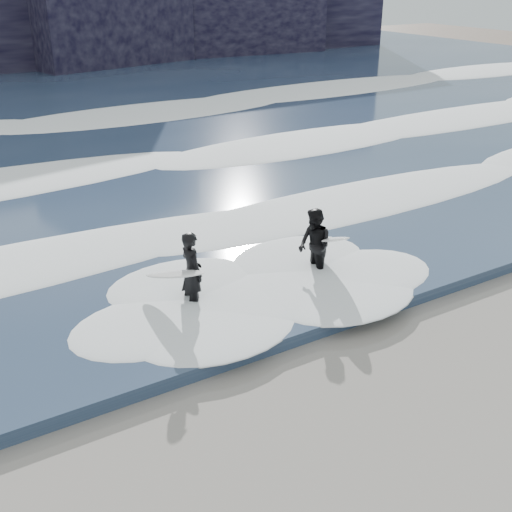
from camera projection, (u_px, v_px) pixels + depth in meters
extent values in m
plane|color=#786252|center=(462.00, 402.00, 11.38)|extent=(120.00, 120.00, 0.00)
cube|color=navy|center=(37.00, 109.00, 33.79)|extent=(90.00, 52.00, 0.30)
ellipsoid|color=white|center=(219.00, 223.00, 18.19)|extent=(60.00, 3.20, 0.20)
ellipsoid|color=white|center=(128.00, 163.00, 23.60)|extent=(60.00, 4.00, 0.24)
ellipsoid|color=white|center=(58.00, 118.00, 30.57)|extent=(60.00, 4.80, 0.30)
imported|color=black|center=(192.00, 272.00, 14.02)|extent=(0.47, 0.70, 1.89)
ellipsoid|color=white|center=(174.00, 274.00, 13.85)|extent=(1.04, 1.93, 0.70)
imported|color=black|center=(314.00, 246.00, 15.37)|extent=(0.80, 0.98, 1.85)
ellipsoid|color=white|center=(329.00, 240.00, 15.54)|extent=(1.04, 2.09, 0.97)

